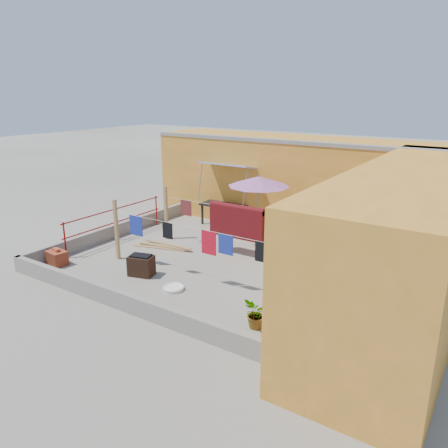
# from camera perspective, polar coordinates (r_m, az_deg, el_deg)

# --- Properties ---
(ground) EXTENTS (80.00, 80.00, 0.00)m
(ground) POSITION_cam_1_polar(r_m,az_deg,el_deg) (12.81, -1.24, -4.88)
(ground) COLOR #9E998E
(ground) RESTS_ON ground
(wall_back) EXTENTS (11.00, 3.27, 3.21)m
(wall_back) POSITION_cam_1_polar(r_m,az_deg,el_deg) (16.08, 9.81, 5.39)
(wall_back) COLOR orange
(wall_back) RESTS_ON ground
(wall_right) EXTENTS (2.40, 9.00, 3.20)m
(wall_right) POSITION_cam_1_polar(r_m,az_deg,el_deg) (10.38, 23.04, -2.18)
(wall_right) COLOR orange
(wall_right) RESTS_ON ground
(parapet_front) EXTENTS (8.30, 0.16, 0.44)m
(parapet_front) POSITION_cam_1_polar(r_m,az_deg,el_deg) (10.24, -12.89, -9.83)
(parapet_front) COLOR gray
(parapet_front) RESTS_ON ground
(parapet_left) EXTENTS (0.16, 7.30, 0.44)m
(parapet_left) POSITION_cam_1_polar(r_m,az_deg,el_deg) (15.30, -13.92, -0.83)
(parapet_left) COLOR gray
(parapet_left) RESTS_ON ground
(red_railing) EXTENTS (0.05, 4.20, 1.10)m
(red_railing) POSITION_cam_1_polar(r_m,az_deg,el_deg) (14.86, -14.01, 0.66)
(red_railing) COLOR maroon
(red_railing) RESTS_ON ground
(clothesline_rig) EXTENTS (5.09, 2.35, 1.80)m
(clothesline_rig) POSITION_cam_1_polar(r_m,az_deg,el_deg) (12.79, 0.99, -0.05)
(clothesline_rig) COLOR tan
(clothesline_rig) RESTS_ON ground
(patio_umbrella) EXTENTS (2.05, 2.05, 2.31)m
(patio_umbrella) POSITION_cam_1_polar(r_m,az_deg,el_deg) (13.64, 4.56, 5.52)
(patio_umbrella) COLOR gray
(patio_umbrella) RESTS_ON ground
(outdoor_table) EXTENTS (1.73, 0.91, 0.80)m
(outdoor_table) POSITION_cam_1_polar(r_m,az_deg,el_deg) (16.05, 0.02, 2.37)
(outdoor_table) COLOR black
(outdoor_table) RESTS_ON ground
(brick_stack) EXTENTS (0.61, 0.48, 0.49)m
(brick_stack) POSITION_cam_1_polar(r_m,az_deg,el_deg) (13.36, -20.97, -4.13)
(brick_stack) COLOR #B14928
(brick_stack) RESTS_ON ground
(lumber_pile) EXTENTS (1.91, 0.65, 0.11)m
(lumber_pile) POSITION_cam_1_polar(r_m,az_deg,el_deg) (13.98, -7.88, -2.88)
(lumber_pile) COLOR tan
(lumber_pile) RESTS_ON ground
(brazier) EXTENTS (0.75, 0.60, 0.59)m
(brazier) POSITION_cam_1_polar(r_m,az_deg,el_deg) (11.98, -10.75, -5.32)
(brazier) COLOR black
(brazier) RESTS_ON ground
(white_basin) EXTENTS (0.53, 0.53, 0.09)m
(white_basin) POSITION_cam_1_polar(r_m,az_deg,el_deg) (11.10, -6.60, -8.30)
(white_basin) COLOR white
(white_basin) RESTS_ON ground
(water_jug_a) EXTENTS (0.20, 0.20, 0.31)m
(water_jug_a) POSITION_cam_1_polar(r_m,az_deg,el_deg) (12.20, 8.99, -5.54)
(water_jug_a) COLOR white
(water_jug_a) RESTS_ON ground
(water_jug_b) EXTENTS (0.20, 0.20, 0.32)m
(water_jug_b) POSITION_cam_1_polar(r_m,az_deg,el_deg) (13.54, 14.78, -3.60)
(water_jug_b) COLOR white
(water_jug_b) RESTS_ON ground
(green_hose) EXTENTS (0.51, 0.51, 0.08)m
(green_hose) POSITION_cam_1_polar(r_m,az_deg,el_deg) (13.69, 16.59, -3.99)
(green_hose) COLOR #1B7C1C
(green_hose) RESTS_ON ground
(plant_back_a) EXTENTS (0.87, 0.81, 0.79)m
(plant_back_a) POSITION_cam_1_polar(r_m,az_deg,el_deg) (14.60, 11.46, -0.81)
(plant_back_a) COLOR #245919
(plant_back_a) RESTS_ON ground
(plant_back_b) EXTENTS (0.44, 0.44, 0.64)m
(plant_back_b) POSITION_cam_1_polar(r_m,az_deg,el_deg) (13.66, 18.57, -2.94)
(plant_back_b) COLOR #245919
(plant_back_b) RESTS_ON ground
(plant_right_a) EXTENTS (0.45, 0.48, 0.76)m
(plant_right_a) POSITION_cam_1_polar(r_m,az_deg,el_deg) (12.44, 16.95, -4.45)
(plant_right_a) COLOR #245919
(plant_right_a) RESTS_ON ground
(plant_right_b) EXTENTS (0.45, 0.50, 0.77)m
(plant_right_b) POSITION_cam_1_polar(r_m,az_deg,el_deg) (11.18, 14.81, -6.69)
(plant_right_b) COLOR #245919
(plant_right_b) RESTS_ON ground
(plant_right_c) EXTENTS (0.70, 0.73, 0.63)m
(plant_right_c) POSITION_cam_1_polar(r_m,az_deg,el_deg) (9.28, 4.25, -11.72)
(plant_right_c) COLOR #245919
(plant_right_c) RESTS_ON ground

